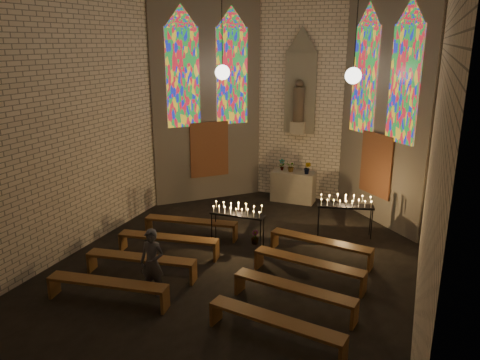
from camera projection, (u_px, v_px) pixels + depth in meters
name	position (u px, v px, depth m)	size (l,w,h in m)	color
floor	(228.00, 274.00, 10.63)	(12.00, 12.00, 0.00)	black
room	(276.00, 94.00, 12.57)	(8.22, 12.43, 7.00)	beige
altar	(293.00, 187.00, 15.34)	(1.40, 0.60, 1.00)	#ABA18B
flower_vase_left	(282.00, 165.00, 15.35)	(0.20, 0.14, 0.38)	#4C723F
flower_vase_center	(291.00, 167.00, 15.17)	(0.31, 0.27, 0.35)	#4C723F
flower_vase_right	(307.00, 168.00, 14.89)	(0.23, 0.18, 0.41)	#4C723F
aisle_flower_pot	(255.00, 237.00, 12.17)	(0.20, 0.20, 0.37)	#4C723F
votive_stand_left	(237.00, 212.00, 11.95)	(1.43, 0.38, 1.04)	black
votive_stand_right	(346.00, 203.00, 12.45)	(1.52, 0.70, 1.09)	black
pew_left_0	(191.00, 223.00, 12.56)	(2.54, 0.72, 0.48)	brown
pew_right_0	(320.00, 243.00, 11.30)	(2.54, 0.72, 0.48)	brown
pew_left_1	(168.00, 240.00, 11.49)	(2.54, 0.72, 0.48)	brown
pew_right_1	(309.00, 264.00, 10.23)	(2.54, 0.72, 0.48)	brown
pew_left_2	(141.00, 260.00, 10.42)	(2.54, 0.72, 0.48)	brown
pew_right_2	(294.00, 290.00, 9.17)	(2.54, 0.72, 0.48)	brown
pew_left_3	(107.00, 285.00, 9.35)	(2.54, 0.72, 0.48)	brown
pew_right_3	(275.00, 323.00, 8.10)	(2.54, 0.72, 0.48)	brown
visitor	(152.00, 262.00, 9.59)	(0.52, 0.34, 1.44)	#484851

